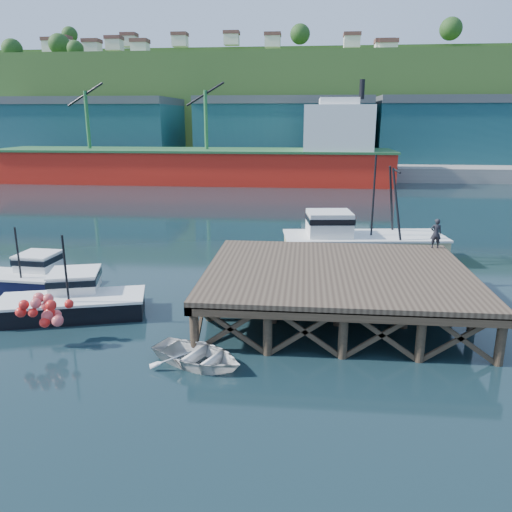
# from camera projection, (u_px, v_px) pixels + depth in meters

# --- Properties ---
(ground) EXTENTS (300.00, 300.00, 0.00)m
(ground) POSITION_uv_depth(u_px,v_px,m) (220.00, 308.00, 24.03)
(ground) COLOR black
(ground) RESTS_ON ground
(wharf) EXTENTS (12.00, 10.00, 2.62)m
(wharf) POSITION_uv_depth(u_px,v_px,m) (337.00, 274.00, 22.81)
(wharf) COLOR brown
(wharf) RESTS_ON ground
(far_quay) EXTENTS (160.00, 40.00, 2.00)m
(far_quay) POSITION_uv_depth(u_px,v_px,m) (285.00, 163.00, 90.90)
(far_quay) COLOR gray
(far_quay) RESTS_ON ground
(warehouse_left) EXTENTS (32.00, 16.00, 9.00)m
(warehouse_left) POSITION_uv_depth(u_px,v_px,m) (86.00, 132.00, 87.99)
(warehouse_left) COLOR #1A4F57
(warehouse_left) RESTS_ON far_quay
(warehouse_mid) EXTENTS (28.00, 16.00, 9.00)m
(warehouse_mid) POSITION_uv_depth(u_px,v_px,m) (284.00, 132.00, 84.64)
(warehouse_mid) COLOR #1A4F57
(warehouse_mid) RESTS_ON far_quay
(warehouse_right) EXTENTS (30.00, 16.00, 9.00)m
(warehouse_right) POSITION_uv_depth(u_px,v_px,m) (466.00, 133.00, 81.77)
(warehouse_right) COLOR #1A4F57
(warehouse_right) RESTS_ON far_quay
(cargo_ship) EXTENTS (55.50, 10.00, 13.75)m
(cargo_ship) POSITION_uv_depth(u_px,v_px,m) (218.00, 159.00, 70.00)
(cargo_ship) COLOR red
(cargo_ship) RESTS_ON ground
(hillside) EXTENTS (220.00, 50.00, 22.00)m
(hillside) POSITION_uv_depth(u_px,v_px,m) (291.00, 109.00, 117.01)
(hillside) COLOR #2D511E
(hillside) RESTS_ON ground
(boat_navy) EXTENTS (5.87, 3.27, 3.59)m
(boat_navy) POSITION_uv_depth(u_px,v_px,m) (31.00, 277.00, 26.28)
(boat_navy) COLOR black
(boat_navy) RESTS_ON ground
(boat_black) EXTENTS (6.85, 5.67, 3.99)m
(boat_black) POSITION_uv_depth(u_px,v_px,m) (73.00, 299.00, 23.02)
(boat_black) COLOR black
(boat_black) RESTS_ON ground
(trawler) EXTENTS (10.33, 4.70, 6.69)m
(trawler) POSITION_uv_depth(u_px,v_px,m) (360.00, 240.00, 31.55)
(trawler) COLOR #C6B880
(trawler) RESTS_ON ground
(dinghy) EXTENTS (4.42, 3.90, 0.76)m
(dinghy) POSITION_uv_depth(u_px,v_px,m) (198.00, 355.00, 18.36)
(dinghy) COLOR silver
(dinghy) RESTS_ON ground
(dockworker) EXTENTS (0.58, 0.38, 1.58)m
(dockworker) POSITION_uv_depth(u_px,v_px,m) (436.00, 233.00, 26.43)
(dockworker) COLOR black
(dockworker) RESTS_ON wharf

